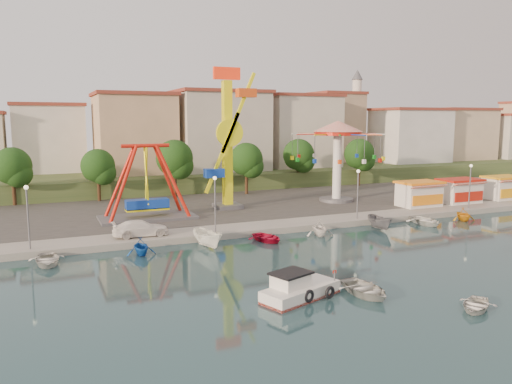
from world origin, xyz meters
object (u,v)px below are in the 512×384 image
kamikaze_tower (230,142)px  wave_swinger (338,143)px  rowboat_a (365,289)px  van (141,228)px  pirate_ship_ride (147,184)px  cabin_motorboat (299,291)px

kamikaze_tower → wave_swinger: 14.59m
wave_swinger → rowboat_a: bearing=-119.5°
wave_swinger → van: (-27.10, -9.78, -6.87)m
rowboat_a → van: (-10.47, 19.60, 0.91)m
pirate_ship_ride → rowboat_a: size_ratio=2.50×
pirate_ship_ride → cabin_motorboat: (4.12, -26.29, -3.89)m
kamikaze_tower → rowboat_a: bearing=-94.0°
rowboat_a → van: 22.24m
kamikaze_tower → rowboat_a: 31.02m
pirate_ship_ride → wave_swinger: (24.90, 1.91, 3.80)m
cabin_motorboat → van: van is taller
pirate_ship_ride → van: size_ratio=2.00×
kamikaze_tower → wave_swinger: size_ratio=1.42×
van → rowboat_a: bearing=-152.5°
pirate_ship_ride → kamikaze_tower: 11.39m
wave_swinger → rowboat_a: size_ratio=2.90×
kamikaze_tower → cabin_motorboat: (-6.21, -28.66, -8.06)m
wave_swinger → van: size_ratio=2.32×
kamikaze_tower → van: 17.73m
pirate_ship_ride → cabin_motorboat: 26.89m
kamikaze_tower → wave_swinger: bearing=-1.8°
cabin_motorboat → wave_swinger: bearing=34.3°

